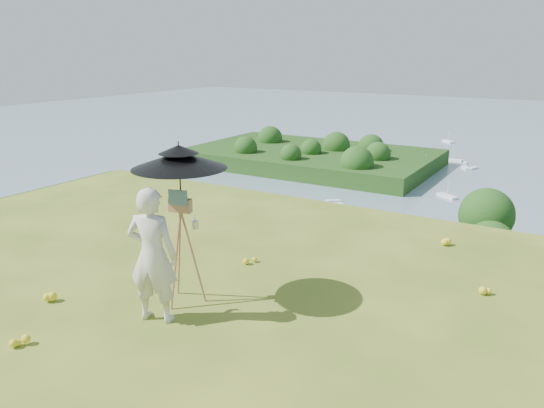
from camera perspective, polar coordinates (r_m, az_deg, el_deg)
The scene contains 11 objects.
ground at distance 7.46m, azimuth -18.10°, elevation -12.55°, with size 14.00×14.00×0.00m, color #516C1E.
shoreline_tier at distance 88.60m, azimuth 24.84°, elevation -11.90°, with size 170.00×28.00×8.00m, color #686453.
peninsula at distance 181.12m, azimuth 4.27°, elevation 5.81°, with size 90.00×60.00×12.00m, color #17350E, non-canonical shape.
slope_trees at distance 43.59m, azimuth 21.59°, elevation -10.13°, with size 110.00×50.00×6.00m, color #1C4815, non-canonical shape.
harbor_town at distance 85.90m, azimuth 25.36°, elevation -8.05°, with size 110.00×22.00×5.00m, color beige, non-canonical shape.
moored_boats at distance 170.18m, azimuth 24.33°, elevation 2.13°, with size 140.00×140.00×0.70m, color white, non-canonical shape.
wildflowers at distance 7.58m, azimuth -16.70°, elevation -11.45°, with size 10.00×10.50×0.12m, color yellow, non-canonical shape.
painter at distance 7.10m, azimuth -12.74°, elevation -5.42°, with size 0.67×0.44×1.84m, color silver.
field_easel at distance 7.56m, azimuth -9.62°, elevation -4.55°, with size 0.64×0.64×1.68m, color #9B6741, non-canonical shape.
sun_umbrella at distance 7.30m, azimuth -9.89°, elevation 2.99°, with size 1.30×1.30×0.94m, color black, non-canonical shape.
painter_cap at distance 6.84m, azimuth -13.19°, elevation 1.36°, with size 0.18×0.21×0.10m, color #DB7881, non-canonical shape.
Camera 1 is at (5.14, -4.14, 3.49)m, focal length 35.00 mm.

